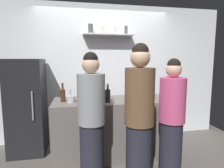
{
  "coord_description": "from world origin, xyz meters",
  "views": [
    {
      "loc": [
        -0.52,
        -2.39,
        1.56
      ],
      "look_at": [
        0.03,
        0.48,
        1.18
      ],
      "focal_mm": 29.93,
      "sensor_mm": 36.0,
      "label": 1
    }
  ],
  "objects_px": {
    "wine_bottle_dark_glass": "(108,95)",
    "wine_bottle_green_glass": "(165,94)",
    "refrigerator": "(27,107)",
    "person_pink_top": "(172,119)",
    "person_grey_hoodie": "(92,120)",
    "baking_pan": "(138,96)",
    "utensil_holder": "(71,99)",
    "wine_bottle_amber_glass": "(63,95)",
    "water_bottle_plastic": "(83,97)",
    "person_brown_jacket": "(139,120)"
  },
  "relations": [
    {
      "from": "wine_bottle_dark_glass",
      "to": "wine_bottle_green_glass",
      "type": "distance_m",
      "value": 0.89
    },
    {
      "from": "refrigerator",
      "to": "person_pink_top",
      "type": "bearing_deg",
      "value": -26.45
    },
    {
      "from": "wine_bottle_green_glass",
      "to": "person_grey_hoodie",
      "type": "relative_size",
      "value": 0.16
    },
    {
      "from": "baking_pan",
      "to": "utensil_holder",
      "type": "height_order",
      "value": "utensil_holder"
    },
    {
      "from": "wine_bottle_amber_glass",
      "to": "wine_bottle_green_glass",
      "type": "bearing_deg",
      "value": -8.39
    },
    {
      "from": "refrigerator",
      "to": "water_bottle_plastic",
      "type": "xyz_separation_m",
      "value": [
        0.91,
        -0.63,
        0.26
      ]
    },
    {
      "from": "water_bottle_plastic",
      "to": "person_brown_jacket",
      "type": "relative_size",
      "value": 0.14
    },
    {
      "from": "baking_pan",
      "to": "person_brown_jacket",
      "type": "bearing_deg",
      "value": -107.79
    },
    {
      "from": "refrigerator",
      "to": "utensil_holder",
      "type": "relative_size",
      "value": 7.93
    },
    {
      "from": "wine_bottle_green_glass",
      "to": "person_pink_top",
      "type": "xyz_separation_m",
      "value": [
        -0.1,
        -0.41,
        -0.26
      ]
    },
    {
      "from": "person_grey_hoodie",
      "to": "baking_pan",
      "type": "bearing_deg",
      "value": 103.53
    },
    {
      "from": "wine_bottle_amber_glass",
      "to": "person_grey_hoodie",
      "type": "distance_m",
      "value": 0.76
    },
    {
      "from": "baking_pan",
      "to": "water_bottle_plastic",
      "type": "bearing_deg",
      "value": -159.92
    },
    {
      "from": "refrigerator",
      "to": "baking_pan",
      "type": "height_order",
      "value": "refrigerator"
    },
    {
      "from": "utensil_holder",
      "to": "person_pink_top",
      "type": "bearing_deg",
      "value": -22.33
    },
    {
      "from": "refrigerator",
      "to": "person_pink_top",
      "type": "xyz_separation_m",
      "value": [
        2.06,
        -1.02,
        -0.01
      ]
    },
    {
      "from": "water_bottle_plastic",
      "to": "person_pink_top",
      "type": "bearing_deg",
      "value": -18.75
    },
    {
      "from": "utensil_holder",
      "to": "wine_bottle_green_glass",
      "type": "xyz_separation_m",
      "value": [
        1.42,
        -0.13,
        0.05
      ]
    },
    {
      "from": "person_grey_hoodie",
      "to": "wine_bottle_green_glass",
      "type": "bearing_deg",
      "value": 82.07
    },
    {
      "from": "utensil_holder",
      "to": "wine_bottle_dark_glass",
      "type": "relative_size",
      "value": 0.69
    },
    {
      "from": "refrigerator",
      "to": "person_pink_top",
      "type": "relative_size",
      "value": 1.0
    },
    {
      "from": "person_brown_jacket",
      "to": "person_pink_top",
      "type": "distance_m",
      "value": 0.59
    },
    {
      "from": "baking_pan",
      "to": "wine_bottle_amber_glass",
      "type": "xyz_separation_m",
      "value": [
        -1.21,
        -0.08,
        0.08
      ]
    },
    {
      "from": "refrigerator",
      "to": "baking_pan",
      "type": "distance_m",
      "value": 1.86
    },
    {
      "from": "water_bottle_plastic",
      "to": "refrigerator",
      "type": "bearing_deg",
      "value": 145.14
    },
    {
      "from": "wine_bottle_amber_glass",
      "to": "person_brown_jacket",
      "type": "height_order",
      "value": "person_brown_jacket"
    },
    {
      "from": "baking_pan",
      "to": "person_pink_top",
      "type": "bearing_deg",
      "value": -72.5
    },
    {
      "from": "baking_pan",
      "to": "wine_bottle_amber_glass",
      "type": "height_order",
      "value": "wine_bottle_amber_glass"
    },
    {
      "from": "wine_bottle_amber_glass",
      "to": "person_brown_jacket",
      "type": "xyz_separation_m",
      "value": [
        0.91,
        -0.87,
        -0.17
      ]
    },
    {
      "from": "refrigerator",
      "to": "wine_bottle_amber_glass",
      "type": "relative_size",
      "value": 5.53
    },
    {
      "from": "utensil_holder",
      "to": "wine_bottle_green_glass",
      "type": "height_order",
      "value": "wine_bottle_green_glass"
    },
    {
      "from": "wine_bottle_dark_glass",
      "to": "wine_bottle_green_glass",
      "type": "bearing_deg",
      "value": -3.58
    },
    {
      "from": "refrigerator",
      "to": "wine_bottle_dark_glass",
      "type": "bearing_deg",
      "value": -23.59
    },
    {
      "from": "wine_bottle_amber_glass",
      "to": "water_bottle_plastic",
      "type": "height_order",
      "value": "wine_bottle_amber_glass"
    },
    {
      "from": "baking_pan",
      "to": "wine_bottle_dark_glass",
      "type": "height_order",
      "value": "wine_bottle_dark_glass"
    },
    {
      "from": "baking_pan",
      "to": "person_grey_hoodie",
      "type": "xyz_separation_m",
      "value": [
        -0.83,
        -0.7,
        -0.14
      ]
    },
    {
      "from": "water_bottle_plastic",
      "to": "person_brown_jacket",
      "type": "xyz_separation_m",
      "value": [
        0.61,
        -0.61,
        -0.17
      ]
    },
    {
      "from": "wine_bottle_green_glass",
      "to": "water_bottle_plastic",
      "type": "height_order",
      "value": "wine_bottle_green_glass"
    },
    {
      "from": "refrigerator",
      "to": "person_grey_hoodie",
      "type": "distance_m",
      "value": 1.41
    },
    {
      "from": "wine_bottle_dark_glass",
      "to": "water_bottle_plastic",
      "type": "height_order",
      "value": "wine_bottle_dark_glass"
    },
    {
      "from": "baking_pan",
      "to": "wine_bottle_amber_glass",
      "type": "distance_m",
      "value": 1.22
    },
    {
      "from": "utensil_holder",
      "to": "wine_bottle_amber_glass",
      "type": "height_order",
      "value": "wine_bottle_amber_glass"
    },
    {
      "from": "wine_bottle_amber_glass",
      "to": "utensil_holder",
      "type": "bearing_deg",
      "value": -38.79
    },
    {
      "from": "baking_pan",
      "to": "water_bottle_plastic",
      "type": "relative_size",
      "value": 1.34
    },
    {
      "from": "refrigerator",
      "to": "person_brown_jacket",
      "type": "height_order",
      "value": "person_brown_jacket"
    },
    {
      "from": "refrigerator",
      "to": "water_bottle_plastic",
      "type": "height_order",
      "value": "refrigerator"
    },
    {
      "from": "person_brown_jacket",
      "to": "utensil_holder",
      "type": "bearing_deg",
      "value": -114.69
    },
    {
      "from": "person_brown_jacket",
      "to": "water_bottle_plastic",
      "type": "bearing_deg",
      "value": -115.52
    },
    {
      "from": "wine_bottle_dark_glass",
      "to": "wine_bottle_green_glass",
      "type": "relative_size",
      "value": 1.07
    },
    {
      "from": "person_brown_jacket",
      "to": "person_pink_top",
      "type": "relative_size",
      "value": 1.1
    }
  ]
}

